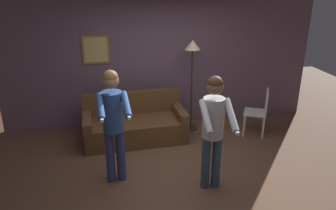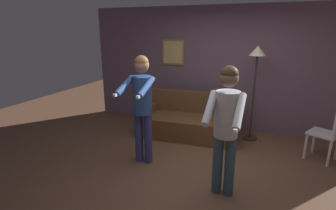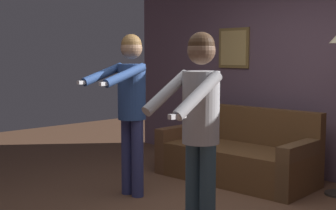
% 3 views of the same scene
% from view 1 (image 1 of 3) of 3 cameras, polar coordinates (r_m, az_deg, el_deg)
% --- Properties ---
extents(ground_plane, '(12.00, 12.00, 0.00)m').
position_cam_1_polar(ground_plane, '(5.27, 2.22, -12.25)').
color(ground_plane, brown).
extents(back_wall_assembly, '(6.40, 0.09, 2.60)m').
position_cam_1_polar(back_wall_assembly, '(6.74, -1.50, 7.40)').
color(back_wall_assembly, '#6D5464').
rests_on(back_wall_assembly, ground_plane).
extents(couch, '(1.96, 0.98, 0.87)m').
position_cam_1_polar(couch, '(6.29, -5.80, -3.64)').
color(couch, brown).
rests_on(couch, ground_plane).
extents(torchiere_lamp, '(0.30, 0.30, 1.83)m').
position_cam_1_polar(torchiere_lamp, '(6.34, 4.26, 8.22)').
color(torchiere_lamp, '#332D28').
rests_on(torchiere_lamp, ground_plane).
extents(person_standing_left, '(0.47, 0.74, 1.74)m').
position_cam_1_polar(person_standing_left, '(4.72, -9.56, -2.02)').
color(person_standing_left, navy).
rests_on(person_standing_left, ground_plane).
extents(person_standing_right, '(0.43, 0.66, 1.71)m').
position_cam_1_polar(person_standing_right, '(4.57, 7.92, -3.20)').
color(person_standing_right, '#355061').
rests_on(person_standing_right, ground_plane).
extents(dining_chair_distant, '(0.56, 0.56, 0.93)m').
position_cam_1_polar(dining_chair_distant, '(6.58, 15.74, -0.83)').
color(dining_chair_distant, silver).
rests_on(dining_chair_distant, ground_plane).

